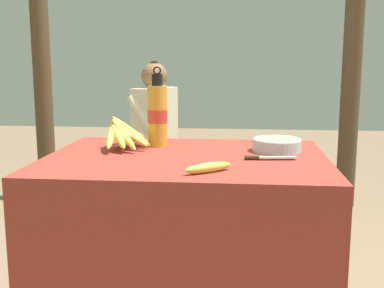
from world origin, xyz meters
The scene contains 11 objects.
market_counter centered at (0.00, 0.00, 0.37)m, with size 1.12×0.85×0.75m.
banana_bunch_ripe centered at (-0.29, 0.13, 0.82)m, with size 0.20×0.34×0.15m.
serving_bowl centered at (0.37, 0.14, 0.78)m, with size 0.21×0.21×0.06m.
water_bottle centered at (-0.15, 0.21, 0.89)m, with size 0.09×0.09×0.35m.
loose_banana_front centered at (0.11, -0.28, 0.77)m, with size 0.17×0.14×0.03m.
knife centered at (0.30, -0.05, 0.76)m, with size 0.20×0.05×0.02m.
wooden_bench centered at (-0.16, 1.48, 0.38)m, with size 1.81×0.32×0.45m.
seated_vendor centered at (-0.43, 1.46, 0.65)m, with size 0.46×0.43×1.12m.
banana_bunch_green centered at (0.38, 1.48, 0.51)m, with size 0.19×0.29×0.14m.
support_post_near centered at (-1.36, 1.85, 1.13)m, with size 0.14×0.14×2.26m.
support_post_far centered at (1.04, 1.85, 1.13)m, with size 0.14×0.14×2.26m.
Camera 1 is at (0.21, -1.89, 1.13)m, focal length 45.00 mm.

